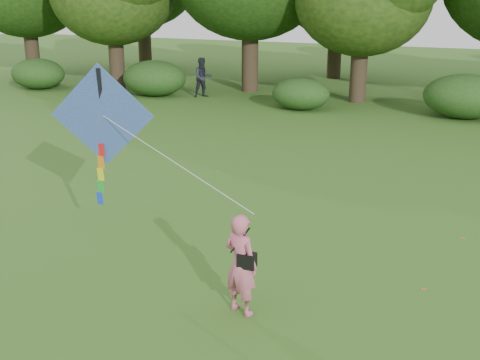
% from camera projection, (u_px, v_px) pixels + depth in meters
% --- Properties ---
extents(ground, '(100.00, 100.00, 0.00)m').
position_uv_depth(ground, '(241.00, 294.00, 11.00)').
color(ground, '#265114').
rests_on(ground, ground).
extents(man_kite_flyer, '(0.76, 0.63, 1.80)m').
position_uv_depth(man_kite_flyer, '(241.00, 264.00, 10.14)').
color(man_kite_flyer, '#BF5972').
rests_on(man_kite_flyer, ground).
extents(bystander_left, '(1.21, 1.21, 1.98)m').
position_uv_depth(bystander_left, '(203.00, 78.00, 30.31)').
color(bystander_left, '#22232E').
rests_on(bystander_left, ground).
extents(crossbody_bag, '(0.43, 0.20, 0.71)m').
position_uv_depth(crossbody_bag, '(247.00, 260.00, 10.03)').
color(crossbody_bag, black).
rests_on(crossbody_bag, ground).
extents(flying_kite, '(4.58, 1.44, 2.90)m').
position_uv_depth(flying_kite, '(103.00, 118.00, 11.66)').
color(flying_kite, '#24649D').
rests_on(flying_kite, ground).
extents(shrub_band, '(39.15, 3.22, 1.88)m').
position_uv_depth(shrub_band, '(376.00, 94.00, 26.51)').
color(shrub_band, '#264919').
rests_on(shrub_band, ground).
extents(fallen_leaves, '(10.47, 14.72, 0.01)m').
position_uv_depth(fallen_leaves, '(385.00, 228.00, 14.00)').
color(fallen_leaves, brown).
rests_on(fallen_leaves, ground).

